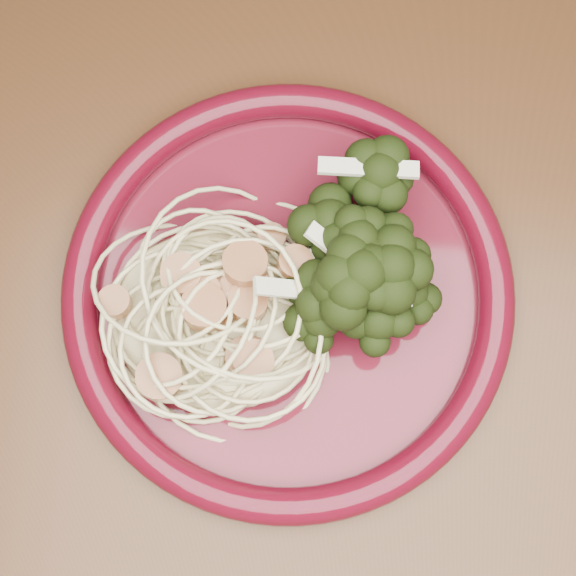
# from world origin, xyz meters

# --- Properties ---
(dining_table) EXTENTS (1.20, 0.80, 0.75)m
(dining_table) POSITION_xyz_m (0.00, 0.00, 0.65)
(dining_table) COLOR #472814
(dining_table) RESTS_ON ground
(dinner_plate) EXTENTS (0.38, 0.38, 0.02)m
(dinner_plate) POSITION_xyz_m (-0.00, 0.00, 0.76)
(dinner_plate) COLOR #4F0F1B
(dinner_plate) RESTS_ON dining_table
(spaghetti_pile) EXTENTS (0.17, 0.17, 0.03)m
(spaghetti_pile) POSITION_xyz_m (-0.05, -0.02, 0.77)
(spaghetti_pile) COLOR beige
(spaghetti_pile) RESTS_ON dinner_plate
(scallop_cluster) EXTENTS (0.17, 0.17, 0.04)m
(scallop_cluster) POSITION_xyz_m (-0.05, -0.02, 0.81)
(scallop_cluster) COLOR #A16C44
(scallop_cluster) RESTS_ON spaghetti_pile
(broccoli_pile) EXTENTS (0.15, 0.18, 0.05)m
(broccoli_pile) POSITION_xyz_m (0.05, 0.02, 0.78)
(broccoli_pile) COLOR black
(broccoli_pile) RESTS_ON dinner_plate
(onion_garnish) EXTENTS (0.10, 0.12, 0.06)m
(onion_garnish) POSITION_xyz_m (0.05, 0.02, 0.82)
(onion_garnish) COLOR beige
(onion_garnish) RESTS_ON broccoli_pile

